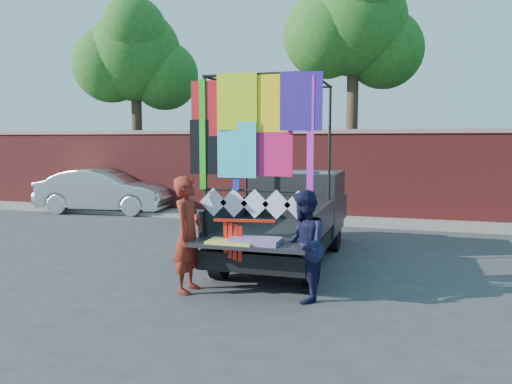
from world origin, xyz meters
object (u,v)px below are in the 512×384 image
(pickup_truck, at_px, (292,214))
(sedan, at_px, (104,191))
(man, at_px, (304,246))
(woman, at_px, (188,234))

(pickup_truck, distance_m, sedan, 8.06)
(pickup_truck, relative_size, sedan, 1.25)
(pickup_truck, relative_size, man, 3.27)
(sedan, height_order, man, man)
(pickup_truck, relative_size, woman, 2.95)
(pickup_truck, xyz_separation_m, sedan, (-6.99, 4.01, -0.14))
(pickup_truck, bearing_deg, woman, -108.83)
(woman, distance_m, man, 1.77)
(pickup_truck, distance_m, man, 2.89)
(sedan, bearing_deg, pickup_truck, -126.13)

